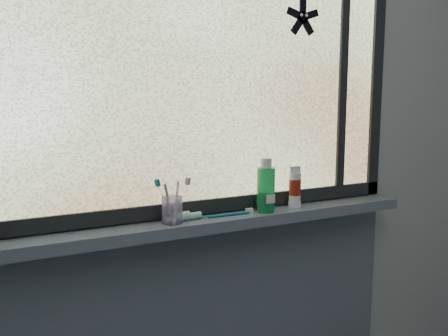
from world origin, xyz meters
TOP-DOWN VIEW (x-y plane):
  - wall_back at (0.00, 1.30)m, footprint 3.00×0.01m
  - windowsill at (0.00, 1.23)m, footprint 1.62×0.14m
  - window_pane at (0.00, 1.28)m, footprint 1.50×0.01m
  - frame_bottom at (0.00, 1.28)m, footprint 1.60×0.03m
  - frame_right at (0.78, 1.28)m, footprint 0.05×0.03m
  - frame_mullion at (0.60, 1.28)m, footprint 0.03×0.03m
  - starfish_sticker at (0.40, 1.27)m, footprint 0.15×0.02m
  - toothpaste_tube at (-0.09, 1.23)m, footprint 0.18×0.06m
  - toothbrush_cup at (-0.14, 1.22)m, footprint 0.09×0.09m
  - toothbrush_lying at (0.06, 1.22)m, footprint 0.22×0.03m
  - mouthwash_bottle at (0.22, 1.21)m, footprint 0.07×0.07m
  - cream_tube at (0.36, 1.23)m, footprint 0.05×0.05m

SIDE VIEW (x-z plane):
  - windowsill at x=0.00m, z-range 0.98..1.02m
  - toothbrush_lying at x=0.06m, z-range 1.02..1.03m
  - toothpaste_tube at x=-0.09m, z-range 1.02..1.05m
  - frame_bottom at x=0.00m, z-range 1.02..1.07m
  - toothbrush_cup at x=-0.14m, z-range 1.02..1.11m
  - cream_tube at x=0.36m, z-range 1.05..1.16m
  - mouthwash_bottle at x=0.22m, z-range 1.04..1.20m
  - wall_back at x=0.00m, z-range 0.00..2.50m
  - frame_right at x=0.78m, z-range 0.98..2.08m
  - window_pane at x=0.00m, z-range 1.03..2.03m
  - frame_mullion at x=0.60m, z-range 1.03..2.03m
  - starfish_sticker at x=0.40m, z-range 1.65..1.79m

